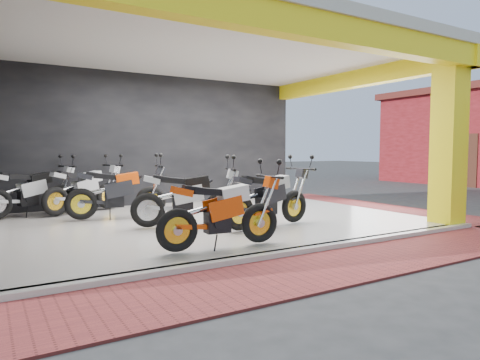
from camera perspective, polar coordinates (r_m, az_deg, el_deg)
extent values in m
plane|color=#2D2D30|center=(7.29, 3.89, -8.08)|extent=(80.00, 80.00, 0.00)
cube|color=silver|center=(8.97, -3.46, -5.47)|extent=(8.00, 6.00, 0.10)
cube|color=beige|center=(9.09, -3.56, 17.20)|extent=(8.40, 6.40, 0.20)
cube|color=black|center=(11.69, -10.55, 5.04)|extent=(8.20, 0.20, 3.50)
cube|color=yellow|center=(9.34, 26.08, 4.98)|extent=(0.50, 0.50, 3.50)
cube|color=yellow|center=(6.58, 9.32, 19.60)|extent=(8.40, 0.30, 0.40)
cube|color=yellow|center=(11.40, 15.09, 12.82)|extent=(0.30, 6.40, 0.40)
cube|color=silver|center=(6.49, 9.10, -9.19)|extent=(8.00, 0.20, 0.10)
cube|color=maroon|center=(5.94, 14.03, -10.85)|extent=(9.00, 1.40, 0.03)
cube|color=maroon|center=(11.94, 17.47, -3.45)|extent=(1.40, 7.00, 0.03)
cube|color=#3F1E14|center=(19.95, 27.84, 2.32)|extent=(0.06, 1.00, 2.20)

